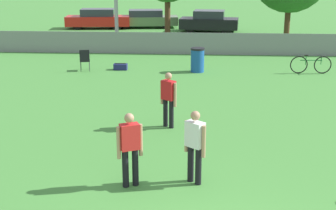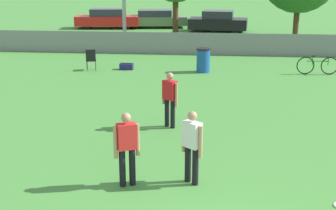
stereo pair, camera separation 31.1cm
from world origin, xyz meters
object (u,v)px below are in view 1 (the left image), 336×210
at_px(folding_chair_sideline, 85,59).
at_px(trash_bin, 197,60).
at_px(player_thrower_red, 130,145).
at_px(player_receiver_white, 195,143).
at_px(bicycle_sideline, 311,65).
at_px(gear_bag_sideline, 121,67).
at_px(parked_car_olive, 146,19).
at_px(player_defender_red, 168,97).
at_px(parked_car_dark, 209,21).
at_px(parked_car_red, 98,19).

xyz_separation_m(folding_chair_sideline, trash_bin, (4.78, 0.18, -0.01)).
distance_m(player_thrower_red, trash_bin, 10.91).
bearing_deg(player_thrower_red, player_receiver_white, -14.76).
xyz_separation_m(bicycle_sideline, gear_bag_sideline, (-8.03, 0.17, -0.25)).
bearing_deg(player_thrower_red, folding_chair_sideline, 83.23).
distance_m(gear_bag_sideline, parked_car_olive, 14.39).
relative_size(player_thrower_red, gear_bag_sideline, 2.70).
xyz_separation_m(player_defender_red, gear_bag_sideline, (-2.58, 7.36, -0.75)).
bearing_deg(player_receiver_white, trash_bin, 129.70).
distance_m(player_receiver_white, bicycle_sideline, 11.62).
distance_m(bicycle_sideline, parked_car_dark, 13.31).
xyz_separation_m(bicycle_sideline, trash_bin, (-4.71, -0.02, 0.14)).
bearing_deg(bicycle_sideline, player_thrower_red, -120.88).
relative_size(player_thrower_red, parked_car_dark, 0.38).
distance_m(player_defender_red, parked_car_olive, 21.95).
bearing_deg(gear_bag_sideline, player_defender_red, -70.70).
bearing_deg(parked_car_dark, player_receiver_white, -85.71).
distance_m(bicycle_sideline, gear_bag_sideline, 8.04).
height_order(parked_car_red, parked_car_dark, parked_car_dark).
height_order(trash_bin, parked_car_olive, parked_car_olive).
relative_size(gear_bag_sideline, parked_car_red, 0.12).
height_order(player_defender_red, gear_bag_sideline, player_defender_red).
relative_size(bicycle_sideline, trash_bin, 1.68).
xyz_separation_m(player_receiver_white, player_defender_red, (-0.77, 3.44, 0.00)).
relative_size(player_defender_red, parked_car_red, 0.33).
distance_m(player_thrower_red, gear_bag_sideline, 11.24).
bearing_deg(parked_car_red, player_thrower_red, -82.22).
distance_m(parked_car_olive, parked_car_dark, 4.91).
relative_size(player_receiver_white, bicycle_sideline, 0.91).
relative_size(player_thrower_red, parked_car_olive, 0.33).
bearing_deg(folding_chair_sideline, bicycle_sideline, 168.65).
distance_m(player_receiver_white, parked_car_olive, 25.46).
bearing_deg(parked_car_olive, trash_bin, -82.24).
relative_size(player_receiver_white, gear_bag_sideline, 2.70).
bearing_deg(player_receiver_white, bicycle_sideline, 105.74).
distance_m(player_defender_red, parked_car_dark, 19.91).
bearing_deg(parked_car_olive, player_defender_red, -88.92).
xyz_separation_m(player_receiver_white, bicycle_sideline, (4.68, 10.62, -0.50)).
bearing_deg(folding_chair_sideline, player_defender_red, 107.48).
bearing_deg(gear_bag_sideline, parked_car_red, 105.86).
bearing_deg(player_defender_red, parked_car_dark, 120.61).
bearing_deg(trash_bin, player_receiver_white, -89.85).
relative_size(bicycle_sideline, parked_car_dark, 0.42).
relative_size(player_thrower_red, player_defender_red, 1.00).
bearing_deg(player_receiver_white, parked_car_red, 146.02).
distance_m(player_thrower_red, player_defender_red, 3.71).
xyz_separation_m(player_thrower_red, parked_car_red, (-5.95, 24.72, -0.20)).
distance_m(player_thrower_red, parked_car_olive, 25.53).
bearing_deg(parked_car_dark, parked_car_olive, 163.55).
xyz_separation_m(gear_bag_sideline, parked_car_dark, (4.00, 12.50, 0.57)).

